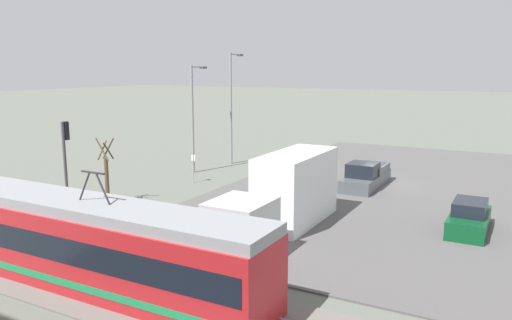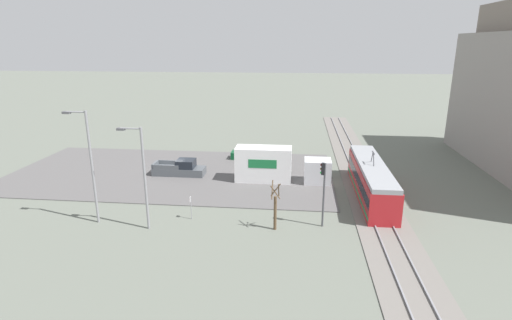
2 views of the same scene
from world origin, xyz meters
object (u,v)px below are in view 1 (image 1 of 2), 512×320
traffic_light_pole (66,158)px  no_parking_sign (193,166)px  sedan_car_0 (469,218)px  street_tree (107,174)px  box_truck (285,196)px  street_lamp_mid_block (232,101)px  street_lamp_near_crossing (194,111)px  light_rail_tram (97,245)px  pickup_truck (365,177)px

traffic_light_pole → no_parking_sign: (-0.21, -10.89, -2.23)m
sedan_car_0 → street_tree: (19.70, 4.66, 1.11)m
box_truck → street_lamp_mid_block: (11.72, -14.32, 3.54)m
sedan_car_0 → street_lamp_mid_block: (19.93, -10.23, 4.60)m
street_lamp_near_crossing → street_lamp_mid_block: size_ratio=0.89×
light_rail_tram → no_parking_sign: (7.05, -15.92, -0.39)m
light_rail_tram → street_lamp_near_crossing: size_ratio=1.72×
pickup_truck → street_lamp_near_crossing: 14.01m
pickup_truck → street_tree: 16.95m
light_rail_tram → sedan_car_0: light_rail_tram is taller
light_rail_tram → street_lamp_near_crossing: street_lamp_near_crossing is taller
traffic_light_pole → box_truck: bearing=-157.7°
street_lamp_near_crossing → no_parking_sign: bearing=123.8°
traffic_light_pole → no_parking_sign: size_ratio=2.66×
street_tree → light_rail_tram: bearing=133.3°
light_rail_tram → sedan_car_0: (-11.45, -13.42, -0.91)m
street_tree → street_lamp_mid_block: (0.23, -14.89, 3.49)m
light_rail_tram → box_truck: 9.88m
sedan_car_0 → street_tree: bearing=13.3°
traffic_light_pole → light_rail_tram: bearing=145.3°
street_lamp_mid_block → street_tree: bearing=90.9°
sedan_car_0 → no_parking_sign: no_parking_sign is taller
light_rail_tram → sedan_car_0: bearing=-130.5°
traffic_light_pole → no_parking_sign: 11.12m
box_truck → traffic_light_pole: traffic_light_pole is taller
street_lamp_mid_block → no_parking_sign: bearing=100.5°
box_truck → street_lamp_near_crossing: (12.40, -9.74, 3.00)m
light_rail_tram → pickup_truck: 20.66m
light_rail_tram → street_lamp_mid_block: (8.48, -23.65, 3.69)m
street_lamp_mid_block → sedan_car_0: bearing=152.8°
sedan_car_0 → street_lamp_near_crossing: (20.62, -5.66, 4.06)m
street_lamp_near_crossing → street_lamp_mid_block: street_lamp_mid_block is taller
light_rail_tram → no_parking_sign: 17.42m
sedan_car_0 → pickup_truck: bearing=-43.1°
street_tree → street_lamp_near_crossing: (0.91, -10.32, 2.95)m
pickup_truck → street_lamp_mid_block: 13.92m
box_truck → street_lamp_near_crossing: bearing=-38.1°
street_tree → traffic_light_pole: bearing=104.8°
no_parking_sign → street_lamp_near_crossing: bearing=-56.2°
street_lamp_near_crossing → no_parking_sign: (-2.11, 3.15, -3.54)m
box_truck → street_lamp_near_crossing: 16.06m
street_tree → street_lamp_mid_block: bearing=-89.1°
box_truck → pickup_truck: 10.96m
no_parking_sign → street_tree: bearing=80.5°
street_lamp_mid_block → street_lamp_near_crossing: bearing=81.5°
sedan_car_0 → street_tree: size_ratio=1.06×
light_rail_tram → pickup_truck: (-4.21, -20.20, -0.89)m
pickup_truck → light_rail_tram: bearing=78.2°
street_lamp_near_crossing → street_lamp_mid_block: (-0.68, -4.58, 0.54)m
pickup_truck → traffic_light_pole: traffic_light_pole is taller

